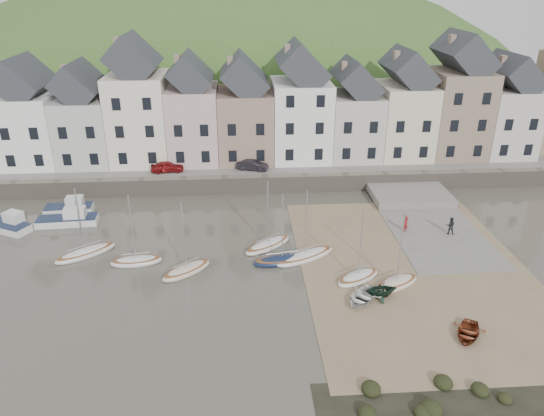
{
  "coord_description": "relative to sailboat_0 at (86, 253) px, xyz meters",
  "views": [
    {
      "loc": [
        -2.69,
        -34.23,
        21.38
      ],
      "look_at": [
        0.0,
        6.0,
        3.0
      ],
      "focal_mm": 33.7,
      "sensor_mm": 36.0,
      "label": 1
    }
  ],
  "objects": [
    {
      "name": "shore_rocks",
      "position": [
        23.11,
        -18.32,
        -0.13
      ],
      "size": [
        14.0,
        6.04,
        0.76
      ],
      "color": "black",
      "rests_on": "ground"
    },
    {
      "name": "rowboat_red",
      "position": [
        27.52,
        -12.48,
        0.1
      ],
      "size": [
        3.28,
        3.55,
        0.6
      ],
      "primitive_type": "imported",
      "rotation": [
        0.0,
        0.0,
        -0.55
      ],
      "color": "brown",
      "rests_on": "beach"
    },
    {
      "name": "townhouse_terrace",
      "position": [
        17.55,
        20.0,
        7.06
      ],
      "size": [
        61.05,
        8.0,
        13.93
      ],
      "color": "white",
      "rests_on": "quay_land"
    },
    {
      "name": "motorboat_1",
      "position": [
        -8.26,
        5.27,
        0.32
      ],
      "size": [
        4.74,
        3.56,
        1.7
      ],
      "color": "silver",
      "rests_on": "ground"
    },
    {
      "name": "car_right",
      "position": [
        14.5,
        15.5,
        1.92
      ],
      "size": [
        3.71,
        2.18,
        1.15
      ],
      "primitive_type": "imported",
      "rotation": [
        0.0,
        0.0,
        1.28
      ],
      "color": "black",
      "rests_on": "quay_street"
    },
    {
      "name": "sailboat_5",
      "position": [
        16.32,
        -2.27,
        0.0
      ],
      "size": [
        5.0,
        2.37,
        6.32
      ],
      "color": "#131F3B",
      "rests_on": "ground"
    },
    {
      "name": "rowboat_white",
      "position": [
        21.59,
        -8.13,
        0.14
      ],
      "size": [
        3.93,
        4.01,
        0.68
      ],
      "primitive_type": "imported",
      "rotation": [
        0.0,
        0.0,
        -0.72
      ],
      "color": "white",
      "rests_on": "beach"
    },
    {
      "name": "sailboat_4",
      "position": [
        18.29,
        -1.78,
        -0.0
      ],
      "size": [
        5.63,
        3.96,
        6.32
      ],
      "color": "silver",
      "rests_on": "ground"
    },
    {
      "name": "sailboat_6",
      "position": [
        21.93,
        -5.28,
        0.01
      ],
      "size": [
        4.13,
        3.3,
        6.32
      ],
      "color": "silver",
      "rests_on": "ground"
    },
    {
      "name": "ground",
      "position": [
        15.79,
        -4.0,
        -0.26
      ],
      "size": [
        160.0,
        160.0,
        0.0
      ],
      "primitive_type": "plane",
      "color": "#443F35",
      "rests_on": "ground"
    },
    {
      "name": "person_red",
      "position": [
        27.97,
        2.37,
        0.62
      ],
      "size": [
        0.66,
        0.59,
        1.53
      ],
      "primitive_type": "imported",
      "rotation": [
        0.0,
        0.0,
        3.66
      ],
      "color": "maroon",
      "rests_on": "slipway"
    },
    {
      "name": "quay_land",
      "position": [
        15.79,
        28.0,
        0.49
      ],
      "size": [
        90.0,
        30.0,
        1.5
      ],
      "primitive_type": "cube",
      "color": "#385A24",
      "rests_on": "ground"
    },
    {
      "name": "quay_street",
      "position": [
        15.79,
        16.5,
        1.29
      ],
      "size": [
        70.0,
        7.0,
        0.1
      ],
      "primitive_type": "cube",
      "color": "slate",
      "rests_on": "quay_land"
    },
    {
      "name": "slipway",
      "position": [
        30.79,
        4.0,
        -0.2
      ],
      "size": [
        8.0,
        18.0,
        0.12
      ],
      "primitive_type": "cube",
      "color": "slate",
      "rests_on": "ground"
    },
    {
      "name": "seawall",
      "position": [
        15.79,
        13.0,
        0.64
      ],
      "size": [
        70.0,
        1.2,
        1.8
      ],
      "primitive_type": "cube",
      "color": "slate",
      "rests_on": "ground"
    },
    {
      "name": "rowboat_green",
      "position": [
        23.08,
        -7.61,
        0.42
      ],
      "size": [
        2.55,
        2.26,
        1.24
      ],
      "primitive_type": "imported",
      "rotation": [
        0.0,
        0.0,
        -1.47
      ],
      "color": "black",
      "rests_on": "beach"
    },
    {
      "name": "sailboat_0",
      "position": [
        0.0,
        0.0,
        0.0
      ],
      "size": [
        5.08,
        4.28,
        6.32
      ],
      "color": "silver",
      "rests_on": "ground"
    },
    {
      "name": "motorboat_0",
      "position": [
        -3.07,
        6.12,
        0.32
      ],
      "size": [
        5.64,
        2.08,
        1.7
      ],
      "color": "silver",
      "rests_on": "ground"
    },
    {
      "name": "sailboat_7",
      "position": [
        24.68,
        -6.24,
        0.01
      ],
      "size": [
        4.2,
        3.17,
        6.32
      ],
      "color": "beige",
      "rests_on": "ground"
    },
    {
      "name": "sailboat_3",
      "position": [
        15.33,
        0.4,
        0.0
      ],
      "size": [
        4.76,
        4.15,
        6.32
      ],
      "color": "silver",
      "rests_on": "ground"
    },
    {
      "name": "person_dark",
      "position": [
        31.85,
        1.64,
        0.67
      ],
      "size": [
        0.94,
        0.83,
        1.63
      ],
      "primitive_type": "imported",
      "rotation": [
        0.0,
        0.0,
        2.83
      ],
      "color": "black",
      "rests_on": "slipway"
    },
    {
      "name": "sailboat_2",
      "position": [
        8.67,
        -3.34,
        0.0
      ],
      "size": [
        4.35,
        3.92,
        6.32
      ],
      "color": "beige",
      "rests_on": "ground"
    },
    {
      "name": "beach",
      "position": [
        26.79,
        -4.0,
        -0.23
      ],
      "size": [
        18.0,
        26.0,
        0.06
      ],
      "primitive_type": "cube",
      "color": "#7F674D",
      "rests_on": "ground"
    },
    {
      "name": "car_left",
      "position": [
        5.11,
        15.5,
        1.95
      ],
      "size": [
        3.68,
        1.76,
        1.21
      ],
      "primitive_type": "imported",
      "rotation": [
        0.0,
        0.0,
        1.66
      ],
      "color": "maroon",
      "rests_on": "quay_street"
    },
    {
      "name": "hillside",
      "position": [
        10.79,
        55.99,
        -18.25
      ],
      "size": [
        134.4,
        84.0,
        84.0
      ],
      "color": "#385A24",
      "rests_on": "ground"
    },
    {
      "name": "sailboat_1",
      "position": [
        4.47,
        -1.63,
        0.01
      ],
      "size": [
        4.28,
        1.99,
        6.32
      ],
      "color": "silver",
      "rests_on": "ground"
    },
    {
      "name": "motorboat_2",
      "position": [
        -3.7,
        8.8,
        0.32
      ],
      "size": [
        4.65,
        2.05,
        1.7
      ],
      "color": "silver",
      "rests_on": "ground"
    }
  ]
}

